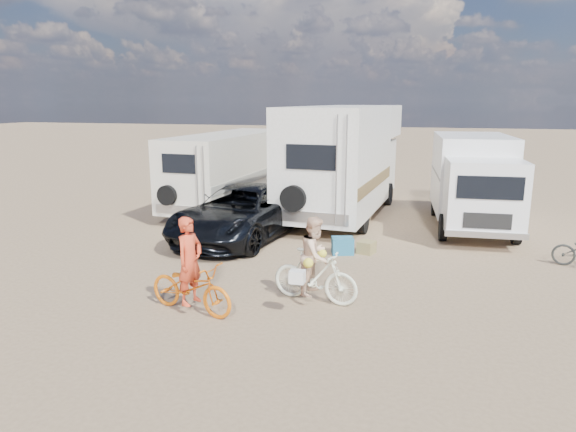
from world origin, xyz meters
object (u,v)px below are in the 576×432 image
(rider_woman, at_px, (315,264))
(bike_woman, at_px, (315,276))
(rider_man, at_px, (190,270))
(crate, at_px, (366,247))
(cooler, at_px, (343,246))
(rv_left, at_px, (229,171))
(box_truck, at_px, (474,183))
(bike_man, at_px, (191,287))
(dark_suv, at_px, (243,212))
(rv_main, at_px, (345,162))

(rider_woman, bearing_deg, bike_woman, -79.16)
(rider_man, xyz_separation_m, crate, (2.80, 4.80, -0.69))
(cooler, distance_m, crate, 0.65)
(rider_man, relative_size, crate, 4.14)
(rider_man, bearing_deg, rv_left, 31.82)
(box_truck, relative_size, cooler, 9.99)
(rv_left, xyz_separation_m, box_truck, (8.68, -1.05, 0.06))
(bike_man, relative_size, rider_man, 1.12)
(bike_woman, distance_m, rider_woman, 0.25)
(bike_woman, height_order, cooler, bike_woman)
(bike_woman, bearing_deg, bike_man, 128.35)
(rider_woman, distance_m, crate, 3.77)
(dark_suv, relative_size, bike_man, 2.91)
(rider_woman, bearing_deg, crate, 1.40)
(rider_woman, relative_size, crate, 3.86)
(rv_main, height_order, rider_man, rv_main)
(rv_main, relative_size, cooler, 13.90)
(bike_woman, bearing_deg, dark_suv, 46.80)
(crate, bearing_deg, rider_woman, -99.44)
(rider_man, height_order, cooler, rider_man)
(bike_man, distance_m, crate, 5.57)
(rider_man, bearing_deg, dark_suv, 24.15)
(bike_man, xyz_separation_m, bike_woman, (2.19, 1.14, 0.05))
(rider_woman, bearing_deg, cooler, 10.82)
(rider_woman, bearing_deg, box_truck, -14.75)
(rv_left, xyz_separation_m, bike_man, (2.99, -9.50, -0.89))
(rv_left, distance_m, rider_man, 9.97)
(box_truck, distance_m, bike_man, 10.23)
(rider_woman, bearing_deg, rv_left, 42.62)
(bike_woman, bearing_deg, rv_left, 42.62)
(box_truck, bearing_deg, rider_man, -127.51)
(bike_man, xyz_separation_m, rider_woman, (2.19, 1.14, 0.29))
(rider_man, distance_m, cooler, 5.12)
(rv_main, xyz_separation_m, box_truck, (4.25, -0.87, -0.45))
(box_truck, relative_size, crate, 13.63)
(dark_suv, height_order, bike_man, dark_suv)
(box_truck, distance_m, dark_suv, 7.30)
(bike_man, bearing_deg, crate, -15.86)
(rv_main, xyz_separation_m, rv_left, (-4.43, 0.18, -0.51))
(bike_man, distance_m, rider_woman, 2.49)
(rv_main, bearing_deg, rv_left, -177.47)
(bike_man, bearing_deg, rider_man, 104.36)
(rv_left, height_order, dark_suv, rv_left)
(rider_man, relative_size, cooler, 3.03)
(rider_man, bearing_deg, crate, -15.86)
(cooler, relative_size, crate, 1.36)
(rv_left, bearing_deg, cooler, -40.53)
(rv_main, bearing_deg, box_truck, -6.80)
(box_truck, relative_size, bike_woman, 3.09)
(rider_man, distance_m, rider_woman, 2.47)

